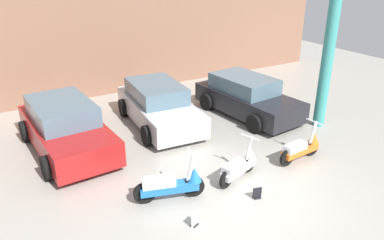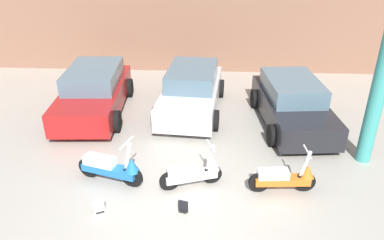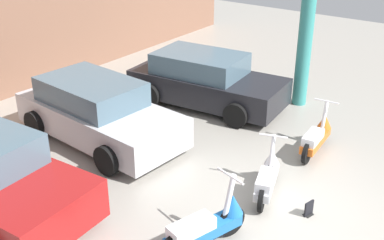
{
  "view_description": "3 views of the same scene",
  "coord_description": "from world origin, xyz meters",
  "views": [
    {
      "loc": [
        -4.55,
        -5.39,
        4.84
      ],
      "look_at": [
        0.0,
        2.4,
        0.96
      ],
      "focal_mm": 35.0,
      "sensor_mm": 36.0,
      "label": 1
    },
    {
      "loc": [
        0.64,
        -5.94,
        4.99
      ],
      "look_at": [
        0.2,
        2.48,
        0.7
      ],
      "focal_mm": 35.0,
      "sensor_mm": 36.0,
      "label": 2
    },
    {
      "loc": [
        -6.21,
        -2.44,
        4.8
      ],
      "look_at": [
        0.53,
        2.48,
        0.86
      ],
      "focal_mm": 45.0,
      "sensor_mm": 36.0,
      "label": 3
    }
  ],
  "objects": [
    {
      "name": "car_rear_left",
      "position": [
        -2.86,
        4.32,
        0.65
      ],
      "size": [
        2.11,
        4.07,
        1.35
      ],
      "rotation": [
        0.0,
        0.0,
        -1.51
      ],
      "color": "maroon",
      "rests_on": "ground_plane"
    },
    {
      "name": "car_rear_center",
      "position": [
        0.07,
        4.61,
        0.62
      ],
      "size": [
        2.09,
        3.95,
        1.3
      ],
      "rotation": [
        0.0,
        0.0,
        -1.65
      ],
      "color": "#B7B7BC",
      "rests_on": "ground_plane"
    },
    {
      "name": "scooter_front_left",
      "position": [
        -1.45,
        0.75,
        0.39
      ],
      "size": [
        1.53,
        0.73,
        1.09
      ],
      "rotation": [
        0.0,
        0.0,
        -0.29
      ],
      "color": "black",
      "rests_on": "ground_plane"
    },
    {
      "name": "placard_near_left_scooter",
      "position": [
        -1.49,
        -0.25,
        0.11
      ],
      "size": [
        0.2,
        0.18,
        0.26
      ],
      "rotation": [
        0.0,
        0.0,
        0.44
      ],
      "color": "black",
      "rests_on": "ground_plane"
    },
    {
      "name": "scooter_front_center",
      "position": [
        2.27,
        0.62,
        0.35
      ],
      "size": [
        1.43,
        0.51,
        1.0
      ],
      "rotation": [
        0.0,
        0.0,
        0.08
      ],
      "color": "black",
      "rests_on": "ground_plane"
    },
    {
      "name": "support_column_side",
      "position": [
        4.38,
        1.96,
        2.01
      ],
      "size": [
        0.35,
        0.35,
        4.01
      ],
      "primitive_type": "cylinder",
      "color": "teal",
      "rests_on": "ground_plane"
    },
    {
      "name": "ground_plane",
      "position": [
        0.0,
        0.0,
        0.0
      ],
      "size": [
        28.0,
        28.0,
        0.0
      ],
      "primitive_type": "plane",
      "color": "#9E998E"
    },
    {
      "name": "wall_back",
      "position": [
        0.0,
        8.22,
        2.01
      ],
      "size": [
        19.6,
        0.12,
        4.01
      ],
      "primitive_type": "cube",
      "color": "#845B47",
      "rests_on": "ground_plane"
    },
    {
      "name": "scooter_front_right",
      "position": [
        0.33,
        0.71,
        0.34
      ],
      "size": [
        1.34,
        0.68,
        0.97
      ],
      "rotation": [
        0.0,
        0.0,
        0.32
      ],
      "color": "black",
      "rests_on": "ground_plane"
    },
    {
      "name": "placard_near_right_scooter",
      "position": [
        0.16,
        -0.16,
        0.11
      ],
      "size": [
        0.2,
        0.16,
        0.26
      ],
      "rotation": [
        0.0,
        0.0,
        -0.26
      ],
      "color": "black",
      "rests_on": "ground_plane"
    },
    {
      "name": "car_rear_right",
      "position": [
        2.97,
        3.85,
        0.62
      ],
      "size": [
        2.11,
        3.92,
        1.29
      ],
      "rotation": [
        0.0,
        0.0,
        -1.47
      ],
      "color": "black",
      "rests_on": "ground_plane"
    }
  ]
}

